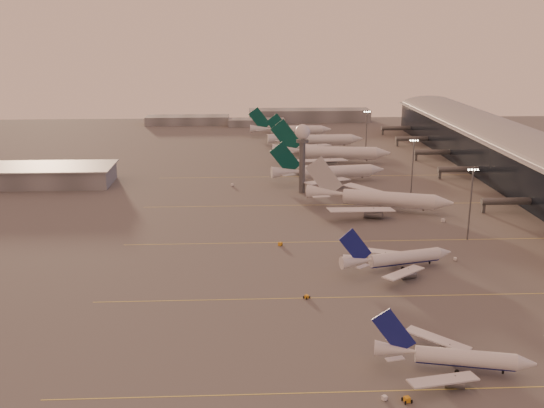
{
  "coord_description": "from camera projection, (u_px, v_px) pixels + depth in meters",
  "views": [
    {
      "loc": [
        -20.51,
        -144.67,
        69.67
      ],
      "look_at": [
        -10.36,
        68.47,
        9.53
      ],
      "focal_mm": 42.0,
      "sensor_mm": 36.0,
      "label": 1
    }
  ],
  "objects": [
    {
      "name": "taxiway_markings",
      "position": [
        393.0,
        240.0,
        214.14
      ],
      "size": [
        180.0,
        185.25,
        0.02
      ],
      "color": "#F1DE55",
      "rests_on": "ground"
    },
    {
      "name": "narrowbody_mid",
      "position": [
        397.0,
        260.0,
        187.13
      ],
      "size": [
        36.1,
        28.45,
        14.38
      ],
      "color": "silver",
      "rests_on": "ground"
    },
    {
      "name": "gsv_truck_d",
      "position": [
        232.0,
        184.0,
        285.35
      ],
      "size": [
        3.07,
        5.75,
        2.2
      ],
      "color": "silver",
      "rests_on": "ground"
    },
    {
      "name": "gsv_truck_b",
      "position": [
        457.0,
        258.0,
        194.68
      ],
      "size": [
        5.24,
        3.07,
        1.99
      ],
      "color": "silver",
      "rests_on": "ground"
    },
    {
      "name": "greentail_d",
      "position": [
        291.0,
        132.0,
        409.95
      ],
      "size": [
        53.52,
        43.24,
        19.45
      ],
      "color": "silver",
      "rests_on": "ground"
    },
    {
      "name": "hangar",
      "position": [
        22.0,
        175.0,
        286.86
      ],
      "size": [
        82.0,
        27.0,
        8.5
      ],
      "color": "slate",
      "rests_on": "ground"
    },
    {
      "name": "narrowbody_near",
      "position": [
        453.0,
        360.0,
        132.09
      ],
      "size": [
        33.14,
        26.15,
        13.14
      ],
      "color": "silver",
      "rests_on": "ground"
    },
    {
      "name": "greentail_b",
      "position": [
        331.0,
        155.0,
        332.94
      ],
      "size": [
        62.56,
        50.22,
        22.79
      ],
      "color": "silver",
      "rests_on": "ground"
    },
    {
      "name": "widebody_white",
      "position": [
        379.0,
        202.0,
        247.09
      ],
      "size": [
        55.47,
        43.74,
        20.24
      ],
      "color": "silver",
      "rests_on": "ground"
    },
    {
      "name": "gsv_tug_near",
      "position": [
        407.0,
        400.0,
        121.67
      ],
      "size": [
        3.05,
        4.09,
        1.04
      ],
      "color": "orange",
      "rests_on": "ground"
    },
    {
      "name": "ground",
      "position": [
        326.0,
        314.0,
        158.93
      ],
      "size": [
        700.0,
        700.0,
        0.0
      ],
      "primitive_type": "plane",
      "color": "#504E4E",
      "rests_on": "ground"
    },
    {
      "name": "greentail_c",
      "position": [
        316.0,
        142.0,
        373.22
      ],
      "size": [
        57.18,
        46.15,
        20.76
      ],
      "color": "silver",
      "rests_on": "ground"
    },
    {
      "name": "gsv_truck_a",
      "position": [
        386.0,
        395.0,
        122.39
      ],
      "size": [
        5.06,
        3.83,
        1.95
      ],
      "color": "silver",
      "rests_on": "ground"
    },
    {
      "name": "gsv_tug_mid",
      "position": [
        307.0,
        297.0,
        167.92
      ],
      "size": [
        3.42,
        3.62,
        0.89
      ],
      "color": "orange",
      "rests_on": "ground"
    },
    {
      "name": "mast_d",
      "position": [
        366.0,
        131.0,
        349.68
      ],
      "size": [
        3.6,
        0.56,
        25.0
      ],
      "color": "#525459",
      "rests_on": "ground"
    },
    {
      "name": "distant_horizon",
      "position": [
        273.0,
        117.0,
        470.59
      ],
      "size": [
        165.0,
        37.5,
        9.0
      ],
      "color": "slate",
      "rests_on": "ground"
    },
    {
      "name": "gsv_truck_c",
      "position": [
        281.0,
        242.0,
        208.33
      ],
      "size": [
        5.33,
        5.91,
        2.38
      ],
      "color": "orange",
      "rests_on": "ground"
    },
    {
      "name": "gsv_tug_far",
      "position": [
        345.0,
        198.0,
        263.91
      ],
      "size": [
        2.44,
        3.65,
        0.98
      ],
      "color": "silver",
      "rests_on": "ground"
    },
    {
      "name": "greentail_a",
      "position": [
        329.0,
        174.0,
        292.28
      ],
      "size": [
        54.13,
        43.45,
        19.72
      ],
      "color": "silver",
      "rests_on": "ground"
    },
    {
      "name": "radar_tower",
      "position": [
        302.0,
        145.0,
        268.85
      ],
      "size": [
        6.4,
        6.4,
        31.1
      ],
      "color": "#525459",
      "rests_on": "ground"
    },
    {
      "name": "gsv_tug_hangar",
      "position": [
        355.0,
        173.0,
        308.87
      ],
      "size": [
        4.13,
        2.67,
        1.13
      ],
      "color": "orange",
      "rests_on": "ground"
    },
    {
      "name": "gsv_catering_b",
      "position": [
        444.0,
        216.0,
        232.81
      ],
      "size": [
        5.96,
        3.44,
        4.6
      ],
      "color": "silver",
      "rests_on": "ground"
    },
    {
      "name": "mast_b",
      "position": [
        471.0,
        200.0,
        210.6
      ],
      "size": [
        3.6,
        0.56,
        25.0
      ],
      "color": "#525459",
      "rests_on": "ground"
    },
    {
      "name": "mast_c",
      "position": [
        413.0,
        165.0,
        263.25
      ],
      "size": [
        3.6,
        0.56,
        25.0
      ],
      "color": "#525459",
      "rests_on": "ground"
    }
  ]
}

